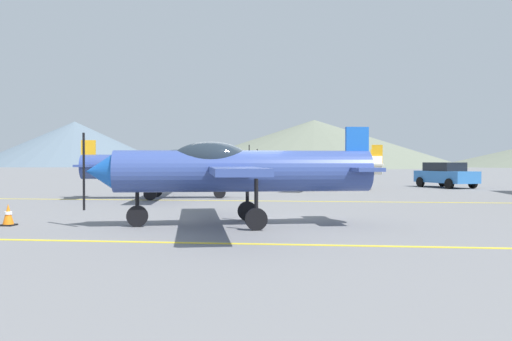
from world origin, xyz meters
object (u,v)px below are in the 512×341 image
(airplane_near, at_px, (233,170))
(airplane_back, at_px, (334,163))
(airplane_mid, at_px, (164,166))
(traffic_cone_front, at_px, (8,215))
(airplane_far, at_px, (319,164))
(car_sedan, at_px, (445,174))

(airplane_near, relative_size, airplane_back, 0.99)
(airplane_mid, distance_m, traffic_cone_front, 10.78)
(airplane_far, xyz_separation_m, car_sedan, (8.09, 3.05, -0.66))
(airplane_mid, relative_size, airplane_back, 1.00)
(car_sedan, relative_size, traffic_cone_front, 7.88)
(airplane_mid, height_order, airplane_far, same)
(airplane_mid, distance_m, airplane_far, 11.41)
(airplane_near, height_order, airplane_mid, same)
(airplane_far, distance_m, airplane_back, 12.74)
(airplane_near, relative_size, airplane_far, 0.99)
(airplane_far, height_order, car_sedan, airplane_far)
(airplane_near, xyz_separation_m, airplane_mid, (-4.73, 9.93, 0.00))
(airplane_near, xyz_separation_m, airplane_back, (3.53, 31.59, 0.00))
(airplane_far, bearing_deg, traffic_cone_front, -112.96)
(airplane_far, xyz_separation_m, traffic_cone_front, (-8.31, -19.61, -1.22))
(airplane_near, distance_m, airplane_far, 19.04)
(car_sedan, height_order, traffic_cone_front, car_sedan)
(airplane_back, xyz_separation_m, traffic_cone_front, (-9.51, -32.30, -1.22))
(airplane_back, bearing_deg, traffic_cone_front, -106.40)
(car_sedan, distance_m, traffic_cone_front, 27.97)
(airplane_mid, relative_size, car_sedan, 1.92)
(airplane_near, xyz_separation_m, traffic_cone_front, (-5.98, -0.71, -1.22))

